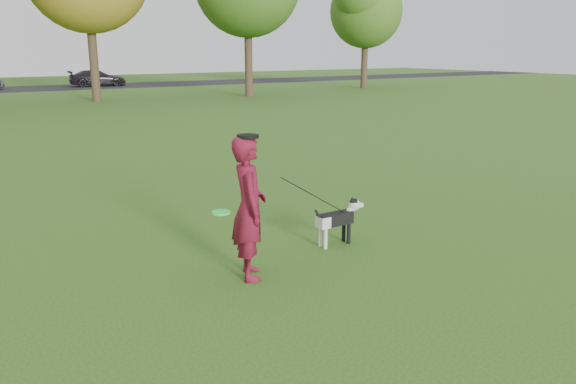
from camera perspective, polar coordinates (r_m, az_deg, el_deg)
ground at (r=8.14m, az=0.58°, el=-6.66°), size 120.00×120.00×0.00m
man at (r=7.21m, az=-3.97°, el=-1.63°), size 0.67×0.80×1.88m
dog at (r=8.58m, az=5.18°, el=-2.57°), size 0.93×0.19×0.71m
car_right at (r=47.86m, az=-18.80°, el=10.90°), size 4.50×2.26×1.26m
man_held_items at (r=7.94m, az=2.79°, el=-0.46°), size 2.43×0.55×1.41m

